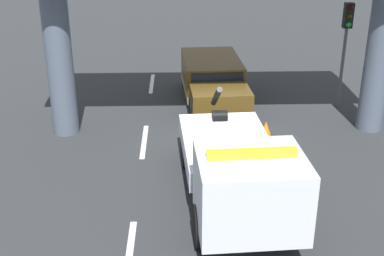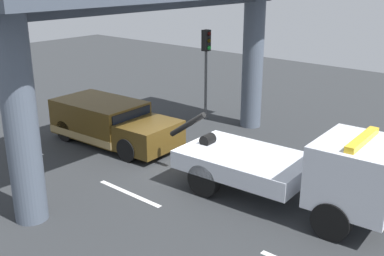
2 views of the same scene
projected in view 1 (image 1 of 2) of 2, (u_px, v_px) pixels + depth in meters
The scene contains 8 objects.
ground_plane at pixel (221, 142), 16.99m from camera, with size 60.00×40.00×0.10m, color #2D3033.
lane_stripe_west at pixel (152, 83), 22.39m from camera, with size 2.60×0.16×0.01m, color silver.
lane_stripe_mid at pixel (144, 141), 16.90m from camera, with size 2.60×0.16×0.01m, color silver.
lane_stripe_east at pixel (129, 255), 11.40m from camera, with size 2.60×0.16×0.01m, color silver.
tow_truck_white at pixel (239, 172), 12.45m from camera, with size 7.31×2.72×2.46m.
towed_van_green at pixel (213, 82), 20.18m from camera, with size 5.31×2.47×1.58m.
traffic_light_near at pixel (346, 32), 18.68m from camera, with size 0.39×0.32×3.96m.
traffic_cone_orange at pixel (266, 130), 17.02m from camera, with size 0.51×0.51×0.61m.
Camera 1 is at (15.36, -1.42, 7.14)m, focal length 47.87 mm.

